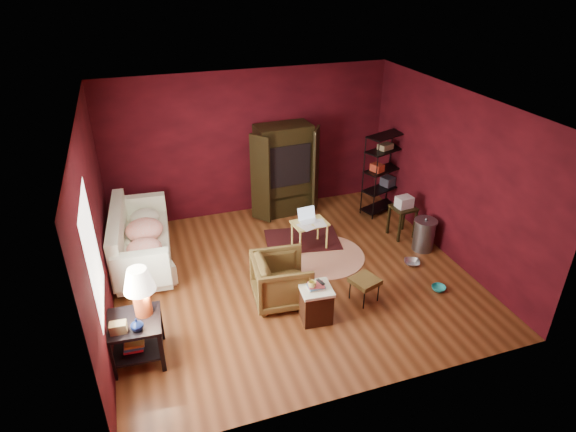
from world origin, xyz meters
name	(u,v)px	position (x,y,z in m)	size (l,w,h in m)	color
room	(290,199)	(-0.04, -0.01, 1.40)	(5.54, 5.04, 2.84)	brown
sofa	(138,245)	(-2.29, 1.16, 0.36)	(1.85, 0.54, 0.72)	white
armchair	(281,278)	(-0.35, -0.54, 0.41)	(0.79, 0.74, 0.82)	black
pet_bowl_steel	(413,258)	(2.02, -0.32, 0.13)	(0.26, 0.06, 0.26)	silver
pet_bowl_turquoise	(439,284)	(2.03, -1.08, 0.11)	(0.22, 0.07, 0.22)	teal
vase	(137,325)	(-2.39, -1.27, 0.69)	(0.16, 0.16, 0.16)	#0C163C
mug	(312,284)	(-0.10, -1.12, 0.65)	(0.11, 0.09, 0.11)	#E3D36F
side_table	(137,307)	(-2.36, -1.04, 0.77)	(0.69, 0.69, 1.28)	black
sofa_cushions	(139,241)	(-2.27, 1.13, 0.44)	(1.01, 2.19, 0.90)	white
hamper	(316,303)	(-0.02, -1.08, 0.28)	(0.47, 0.47, 0.61)	#3F1D0E
footstool	(365,282)	(0.82, -0.92, 0.33)	(0.47, 0.47, 0.38)	black
rug_round	(323,256)	(0.70, 0.38, 0.01)	(1.75, 1.75, 0.01)	beige
rug_oriental	(302,239)	(0.54, 0.99, 0.02)	(1.45, 1.10, 0.01)	#4A1316
laptop_desk	(309,225)	(0.57, 0.73, 0.45)	(0.63, 0.52, 0.73)	#FFE774
tv_armoire	(284,169)	(0.58, 2.17, 0.94)	(1.42, 0.80, 1.80)	black
wire_shelving	(383,170)	(2.43, 1.59, 0.89)	(0.86, 0.59, 1.62)	black
small_stand	(404,207)	(2.32, 0.58, 0.59)	(0.44, 0.44, 0.79)	black
trash_can	(424,235)	(2.45, 0.04, 0.29)	(0.47, 0.47, 0.62)	slate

